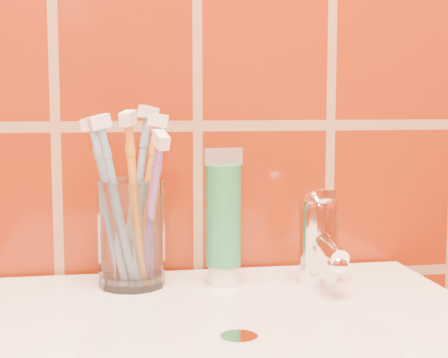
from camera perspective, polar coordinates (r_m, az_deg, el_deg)
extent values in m
cylinder|color=silver|center=(0.66, 1.25, -13.22)|extent=(0.30, 0.30, 0.00)
cylinder|color=white|center=(0.66, 1.25, -13.05)|extent=(0.04, 0.04, 0.00)
cylinder|color=white|center=(0.84, -7.68, -4.49)|extent=(0.10, 0.10, 0.13)
cylinder|color=white|center=(0.85, -0.05, -8.00)|extent=(0.04, 0.04, 0.02)
cylinder|color=#1A6F3F|center=(0.83, -0.05, -3.06)|extent=(0.04, 0.04, 0.12)
cube|color=beige|center=(0.82, -0.05, 1.88)|extent=(0.05, 0.01, 0.02)
cylinder|color=white|center=(0.85, 7.85, -5.54)|extent=(0.05, 0.05, 0.09)
sphere|color=white|center=(0.84, 7.90, -2.39)|extent=(0.05, 0.05, 0.05)
cylinder|color=white|center=(0.82, 8.66, -5.57)|extent=(0.02, 0.09, 0.03)
cube|color=white|center=(0.83, 8.17, -1.29)|extent=(0.02, 0.06, 0.01)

